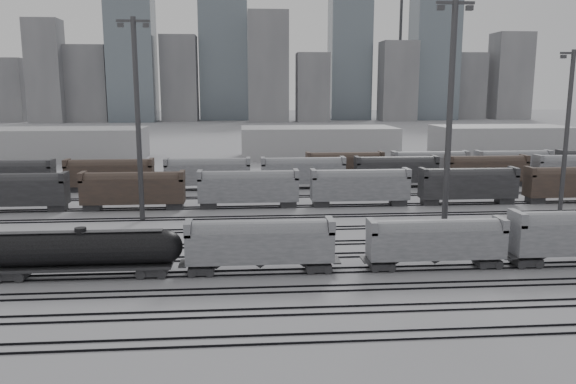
{
  "coord_description": "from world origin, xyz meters",
  "views": [
    {
      "loc": [
        -9.82,
        -51.15,
        17.43
      ],
      "look_at": [
        -3.8,
        22.65,
        4.0
      ],
      "focal_mm": 35.0,
      "sensor_mm": 36.0,
      "label": 1
    }
  ],
  "objects": [
    {
      "name": "tank_car_b",
      "position": [
        -24.98,
        1.0,
        2.68
      ],
      "size": [
        18.75,
        3.12,
        4.63
      ],
      "color": "black",
      "rests_on": "ground"
    },
    {
      "name": "bg_string_near",
      "position": [
        8.0,
        32.0,
        2.8
      ],
      "size": [
        151.0,
        3.0,
        5.6
      ],
      "color": "gray",
      "rests_on": "ground"
    },
    {
      "name": "light_mast_d",
      "position": [
        32.78,
        19.55,
        11.99
      ],
      "size": [
        3.62,
        0.58,
        22.6
      ],
      "color": "#38383B",
      "rests_on": "ground"
    },
    {
      "name": "crane_right",
      "position": [
        91.26,
        305.0,
        57.39
      ],
      "size": [
        42.0,
        1.8,
        100.0
      ],
      "color": "#38383B",
      "rests_on": "ground"
    },
    {
      "name": "hopper_car_b",
      "position": [
        9.09,
        1.0,
        3.0
      ],
      "size": [
        13.6,
        2.7,
        4.86
      ],
      "color": "black",
      "rests_on": "ground"
    },
    {
      "name": "skyline",
      "position": [
        10.84,
        280.0,
        34.73
      ],
      "size": [
        316.0,
        22.4,
        95.0
      ],
      "color": "gray",
      "rests_on": "ground"
    },
    {
      "name": "ground",
      "position": [
        0.0,
        0.0,
        0.0
      ],
      "size": [
        900.0,
        900.0,
        0.0
      ],
      "primitive_type": "plane",
      "color": "#B9B9BE",
      "rests_on": "ground"
    },
    {
      "name": "bg_string_far",
      "position": [
        35.5,
        56.0,
        2.8
      ],
      "size": [
        66.0,
        3.0,
        5.6
      ],
      "color": "#46362C",
      "rests_on": "ground"
    },
    {
      "name": "crane_left",
      "position": [
        -28.74,
        305.0,
        57.39
      ],
      "size": [
        42.0,
        1.8,
        100.0
      ],
      "color": "#38383B",
      "rests_on": "ground"
    },
    {
      "name": "light_mast_c",
      "position": [
        14.45,
        13.26,
        14.72
      ],
      "size": [
        4.44,
        0.71,
        27.75
      ],
      "color": "#38383B",
      "rests_on": "ground"
    },
    {
      "name": "warehouse_left",
      "position": [
        -60.0,
        95.0,
        4.0
      ],
      "size": [
        50.0,
        18.0,
        8.0
      ],
      "primitive_type": "cube",
      "color": "#A4A4A7",
      "rests_on": "ground"
    },
    {
      "name": "hopper_car_a",
      "position": [
        -8.26,
        1.0,
        3.14
      ],
      "size": [
        14.22,
        2.83,
        5.09
      ],
      "color": "black",
      "rests_on": "ground"
    },
    {
      "name": "tracks",
      "position": [
        0.0,
        17.5,
        0.08
      ],
      "size": [
        220.0,
        71.5,
        0.16
      ],
      "color": "black",
      "rests_on": "ground"
    },
    {
      "name": "bg_string_mid",
      "position": [
        18.0,
        48.0,
        2.8
      ],
      "size": [
        151.0,
        3.0,
        5.6
      ],
      "color": "black",
      "rests_on": "ground"
    },
    {
      "name": "warehouse_mid",
      "position": [
        10.0,
        95.0,
        4.0
      ],
      "size": [
        40.0,
        18.0,
        8.0
      ],
      "primitive_type": "cube",
      "color": "#A4A4A7",
      "rests_on": "ground"
    },
    {
      "name": "warehouse_right",
      "position": [
        60.0,
        95.0,
        4.0
      ],
      "size": [
        35.0,
        18.0,
        8.0
      ],
      "primitive_type": "cube",
      "color": "#A4A4A7",
      "rests_on": "ground"
    },
    {
      "name": "light_mast_b",
      "position": [
        -23.52,
        24.64,
        14.18
      ],
      "size": [
        4.28,
        0.68,
        26.73
      ],
      "color": "#38383B",
      "rests_on": "ground"
    }
  ]
}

